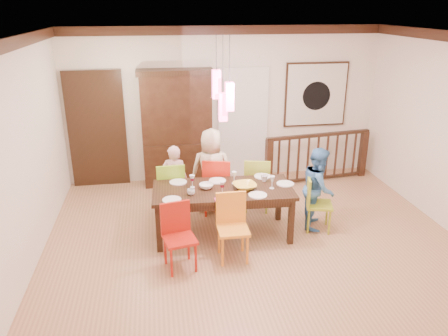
{
  "coord_description": "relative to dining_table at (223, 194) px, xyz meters",
  "views": [
    {
      "loc": [
        -1.33,
        -5.62,
        3.26
      ],
      "look_at": [
        -0.37,
        0.33,
        0.99
      ],
      "focal_mm": 35.0,
      "sensor_mm": 36.0,
      "label": 1
    }
  ],
  "objects": [
    {
      "name": "floor",
      "position": [
        0.41,
        -0.13,
        -0.66
      ],
      "size": [
        6.0,
        6.0,
        0.0
      ],
      "primitive_type": "plane",
      "color": "#A77650",
      "rests_on": "ground"
    },
    {
      "name": "ceiling",
      "position": [
        0.41,
        -0.13,
        2.24
      ],
      "size": [
        6.0,
        6.0,
        0.0
      ],
      "primitive_type": "plane",
      "rotation": [
        3.14,
        0.0,
        0.0
      ],
      "color": "white",
      "rests_on": "wall_back"
    },
    {
      "name": "wall_back",
      "position": [
        0.41,
        2.37,
        0.79
      ],
      "size": [
        6.0,
        0.0,
        6.0
      ],
      "primitive_type": "plane",
      "rotation": [
        1.57,
        0.0,
        0.0
      ],
      "color": "silver",
      "rests_on": "floor"
    },
    {
      "name": "wall_left",
      "position": [
        -2.59,
        -0.13,
        0.79
      ],
      "size": [
        0.0,
        5.0,
        5.0
      ],
      "primitive_type": "plane",
      "rotation": [
        1.57,
        0.0,
        1.57
      ],
      "color": "silver",
      "rests_on": "floor"
    },
    {
      "name": "crown_molding",
      "position": [
        0.41,
        -0.13,
        2.16
      ],
      "size": [
        6.0,
        5.0,
        0.16
      ],
      "primitive_type": null,
      "color": "black",
      "rests_on": "wall_back"
    },
    {
      "name": "panel_door",
      "position": [
        -1.99,
        2.32,
        0.39
      ],
      "size": [
        1.04,
        0.07,
        2.24
      ],
      "primitive_type": "cube",
      "color": "black",
      "rests_on": "wall_back"
    },
    {
      "name": "white_doorway",
      "position": [
        0.76,
        2.33,
        0.39
      ],
      "size": [
        0.97,
        0.05,
        2.22
      ],
      "primitive_type": "cube",
      "color": "silver",
      "rests_on": "wall_back"
    },
    {
      "name": "painting",
      "position": [
        2.21,
        2.33,
        0.94
      ],
      "size": [
        1.25,
        0.06,
        1.25
      ],
      "color": "black",
      "rests_on": "wall_back"
    },
    {
      "name": "pendant_cluster",
      "position": [
        0.0,
        -0.0,
        1.44
      ],
      "size": [
        0.27,
        0.21,
        1.14
      ],
      "color": "#FF4C8A",
      "rests_on": "ceiling"
    },
    {
      "name": "dining_table",
      "position": [
        0.0,
        0.0,
        0.0
      ],
      "size": [
        2.07,
        1.01,
        0.75
      ],
      "rotation": [
        0.0,
        0.0,
        -0.05
      ],
      "color": "black",
      "rests_on": "floor"
    },
    {
      "name": "chair_far_left",
      "position": [
        -0.74,
        0.69,
        -0.11
      ],
      "size": [
        0.45,
        0.45,
        0.96
      ],
      "rotation": [
        0.0,
        0.0,
        3.18
      ],
      "color": "#83BD25",
      "rests_on": "floor"
    },
    {
      "name": "chair_far_mid",
      "position": [
        0.03,
        0.73,
        -0.1
      ],
      "size": [
        0.55,
        0.55,
        0.98
      ],
      "rotation": [
        0.0,
        0.0,
        2.86
      ],
      "color": "red",
      "rests_on": "floor"
    },
    {
      "name": "chair_far_right",
      "position": [
        0.69,
        0.76,
        -0.13
      ],
      "size": [
        0.5,
        0.5,
        0.93
      ],
      "rotation": [
        0.0,
        0.0,
        2.91
      ],
      "color": "#9EB631",
      "rests_on": "floor"
    },
    {
      "name": "chair_near_left",
      "position": [
        -0.69,
        -0.8,
        -0.16
      ],
      "size": [
        0.47,
        0.47,
        0.88
      ],
      "rotation": [
        0.0,
        0.0,
        0.21
      ],
      "color": "#AD1B0E",
      "rests_on": "floor"
    },
    {
      "name": "chair_near_mid",
      "position": [
        0.03,
        -0.69,
        -0.14
      ],
      "size": [
        0.41,
        0.41,
        0.91
      ],
      "rotation": [
        0.0,
        0.0,
        -0.01
      ],
      "color": "orange",
      "rests_on": "floor"
    },
    {
      "name": "chair_end_right",
      "position": [
        1.46,
        -0.08,
        -0.18
      ],
      "size": [
        0.47,
        0.47,
        0.85
      ],
      "rotation": [
        0.0,
        0.0,
        1.31
      ],
      "color": "#9CAA22",
      "rests_on": "floor"
    },
    {
      "name": "china_hutch",
      "position": [
        -0.52,
        2.16,
        0.43
      ],
      "size": [
        1.37,
        0.46,
        2.17
      ],
      "color": "black",
      "rests_on": "floor"
    },
    {
      "name": "balustrade",
      "position": [
        2.14,
        1.82,
        -0.16
      ],
      "size": [
        2.16,
        0.35,
        0.96
      ],
      "rotation": [
        0.0,
        0.0,
        0.13
      ],
      "color": "black",
      "rests_on": "floor"
    },
    {
      "name": "person_far_left",
      "position": [
        -0.66,
        0.82,
        -0.07
      ],
      "size": [
        0.48,
        0.36,
        1.18
      ],
      "primitive_type": "imported",
      "rotation": [
        0.0,
        0.0,
        2.93
      ],
      "color": "#F9C1BD",
      "rests_on": "floor"
    },
    {
      "name": "person_far_mid",
      "position": [
        -0.05,
        0.87,
        0.04
      ],
      "size": [
        0.74,
        0.53,
        1.4
      ],
      "primitive_type": "imported",
      "rotation": [
        0.0,
        0.0,
        3.01
      ],
      "color": "beige",
      "rests_on": "floor"
    },
    {
      "name": "person_end_right",
      "position": [
        1.48,
        0.05,
        -0.03
      ],
      "size": [
        0.67,
        0.75,
        1.27
      ],
      "primitive_type": "imported",
      "rotation": [
        0.0,
        0.0,
        1.2
      ],
      "color": "#427BB9",
      "rests_on": "floor"
    },
    {
      "name": "serving_bowl",
      "position": [
        0.31,
        -0.06,
        0.13
      ],
      "size": [
        0.37,
        0.37,
        0.08
      ],
      "primitive_type": "imported",
      "rotation": [
        0.0,
        0.0,
        0.12
      ],
      "color": "yellow",
      "rests_on": "dining_table"
    },
    {
      "name": "small_bowl",
      "position": [
        -0.24,
        0.04,
        0.12
      ],
      "size": [
        0.28,
        0.28,
        0.07
      ],
      "primitive_type": "imported",
      "rotation": [
        0.0,
        0.0,
        0.39
      ],
      "color": "white",
      "rests_on": "dining_table"
    },
    {
      "name": "cup_left",
      "position": [
        -0.48,
        -0.15,
        0.13
      ],
      "size": [
        0.13,
        0.13,
        0.09
      ],
      "primitive_type": "imported",
      "rotation": [
        0.0,
        0.0,
        -0.17
      ],
      "color": "silver",
      "rests_on": "dining_table"
    },
    {
      "name": "cup_right",
      "position": [
        0.66,
        0.16,
        0.14
      ],
      "size": [
        0.11,
        0.11,
        0.1
      ],
      "primitive_type": "imported",
      "rotation": [
        0.0,
        0.0,
        0.04
      ],
      "color": "silver",
      "rests_on": "dining_table"
    },
    {
      "name": "plate_far_left",
      "position": [
        -0.63,
        0.32,
        0.09
      ],
      "size": [
        0.26,
        0.26,
        0.01
      ],
      "primitive_type": "cylinder",
      "color": "white",
      "rests_on": "dining_table"
    },
    {
      "name": "plate_far_mid",
      "position": [
        -0.04,
        0.28,
        0.09
      ],
      "size": [
        0.26,
        0.26,
        0.01
      ],
      "primitive_type": "cylinder",
      "color": "white",
      "rests_on": "dining_table"
    },
    {
      "name": "plate_far_right",
      "position": [
        0.68,
        0.35,
        0.09
      ],
      "size": [
        0.26,
        0.26,
        0.01
      ],
      "primitive_type": "cylinder",
      "color": "white",
      "rests_on": "dining_table"
    },
    {
      "name": "plate_near_left",
      "position": [
        -0.75,
        -0.3,
        0.09
      ],
      "size": [
        0.26,
        0.26,
        0.01
      ],
      "primitive_type": "cylinder",
      "color": "white",
      "rests_on": "dining_table"
    },
    {
      "name": "plate_near_mid",
      "position": [
        0.44,
        -0.33,
        0.09
      ],
      "size": [
        0.26,
        0.26,
        0.01
      ],
      "primitive_type": "cylinder",
      "color": "white",
      "rests_on": "dining_table"
    },
    {
      "name": "plate_end_right",
      "position": [
        0.94,
        0.01,
        0.09
      ],
      "size": [
        0.26,
        0.26,
        0.01
      ],
      "primitive_type": "cylinder",
      "color": "white",
      "rests_on": "dining_table"
    },
    {
      "name": "wine_glass_a",
      "position": [
        -0.44,
        0.11,
        0.18
      ],
      "size": [
        0.08,
        0.08,
        0.19
      ],
      "primitive_type": null,
      "color": "#590C19",
      "rests_on": "dining_table"
    },
    {
      "name": "wine_glass_b",
      "position": [
        0.19,
        0.15,
        0.18
      ],
      "size": [
        0.08,
        0.08,
        0.19
      ],
      "primitive_type": null,
      "color": "silver",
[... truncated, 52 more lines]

